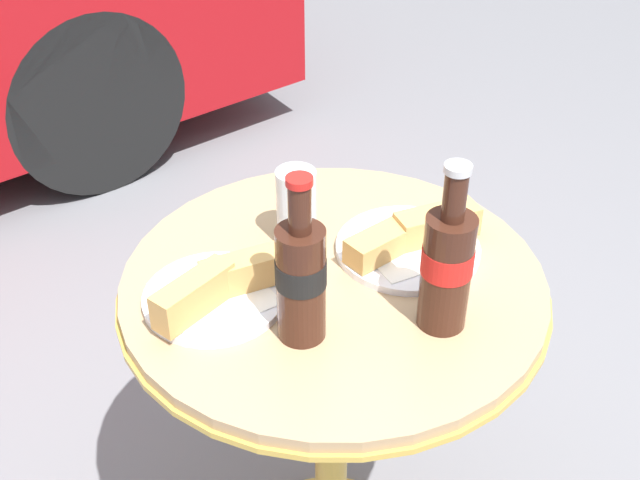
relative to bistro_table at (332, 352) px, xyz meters
The scene contains 6 objects.
bistro_table is the anchor object (origin of this frame).
cola_bottle_left 0.32m from the bistro_table, 73.95° to the right, with size 0.07×0.07×0.26m.
cola_bottle_right 0.30m from the bistro_table, 148.63° to the right, with size 0.07×0.07×0.26m.
drinking_glass 0.25m from the bistro_table, 83.14° to the left, with size 0.06×0.06×0.13m.
lunch_plate_near 0.26m from the bistro_table, 161.18° to the left, with size 0.22×0.21×0.07m.
lunch_plate_far 0.23m from the bistro_table, 11.52° to the right, with size 0.24×0.23×0.06m.
Camera 1 is at (-0.63, -0.74, 1.50)m, focal length 45.00 mm.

